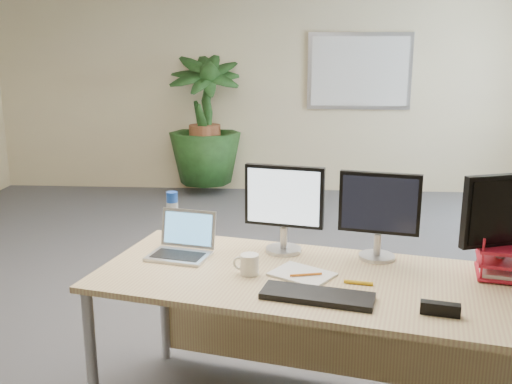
# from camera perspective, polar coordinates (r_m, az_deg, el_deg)

# --- Properties ---
(floor) EXTENTS (8.00, 8.00, 0.00)m
(floor) POSITION_cam_1_polar(r_m,az_deg,el_deg) (3.87, -2.39, -13.81)
(floor) COLOR #4B4B50
(floor) RESTS_ON ground
(back_wall) EXTENTS (7.00, 0.04, 2.70)m
(back_wall) POSITION_cam_1_polar(r_m,az_deg,el_deg) (7.43, 0.83, 10.46)
(back_wall) COLOR beige
(back_wall) RESTS_ON floor
(whiteboard) EXTENTS (1.30, 0.04, 0.95)m
(whiteboard) POSITION_cam_1_polar(r_m,az_deg,el_deg) (7.42, 10.32, 11.79)
(whiteboard) COLOR #A2A2A7
(whiteboard) RESTS_ON back_wall
(desk) EXTENTS (2.19, 1.31, 0.79)m
(desk) POSITION_cam_1_polar(r_m,az_deg,el_deg) (2.84, 6.43, -10.74)
(desk) COLOR tan
(desk) RESTS_ON floor
(floor_plant) EXTENTS (0.98, 0.98, 1.50)m
(floor_plant) POSITION_cam_1_polar(r_m,az_deg,el_deg) (7.27, -5.13, 5.57)
(floor_plant) COLOR #173613
(floor_plant) RESTS_ON floor
(monitor_left) EXTENTS (0.41, 0.19, 0.46)m
(monitor_left) POSITION_cam_1_polar(r_m,az_deg,el_deg) (2.91, 2.82, -1.10)
(monitor_left) COLOR #B1B1B6
(monitor_left) RESTS_ON desk
(monitor_right) EXTENTS (0.39, 0.18, 0.44)m
(monitor_right) POSITION_cam_1_polar(r_m,az_deg,el_deg) (2.87, 12.21, -1.76)
(monitor_right) COLOR #B1B1B6
(monitor_right) RESTS_ON desk
(monitor_dark) EXTENTS (0.42, 0.20, 0.48)m
(monitor_dark) POSITION_cam_1_polar(r_m,az_deg,el_deg) (2.83, 23.62, -2.41)
(monitor_dark) COLOR #B1B1B6
(monitor_dark) RESTS_ON desk
(laptop) EXTENTS (0.35, 0.32, 0.21)m
(laptop) POSITION_cam_1_polar(r_m,az_deg,el_deg) (2.95, -7.31, -5.13)
(laptop) COLOR silver
(laptop) RESTS_ON desk
(keyboard) EXTENTS (0.50, 0.26, 0.03)m
(keyboard) POSITION_cam_1_polar(r_m,az_deg,el_deg) (2.45, 6.15, -10.27)
(keyboard) COLOR black
(keyboard) RESTS_ON desk
(coffee_mug) EXTENTS (0.13, 0.09, 0.10)m
(coffee_mug) POSITION_cam_1_polar(r_m,az_deg,el_deg) (2.67, -0.73, -7.26)
(coffee_mug) COLOR white
(coffee_mug) RESTS_ON desk
(spiral_notebook) EXTENTS (0.34, 0.32, 0.01)m
(spiral_notebook) POSITION_cam_1_polar(r_m,az_deg,el_deg) (2.68, 4.62, -8.21)
(spiral_notebook) COLOR silver
(spiral_notebook) RESTS_ON desk
(orange_pen) EXTENTS (0.15, 0.04, 0.01)m
(orange_pen) POSITION_cam_1_polar(r_m,az_deg,el_deg) (2.65, 5.02, -8.22)
(orange_pen) COLOR orange
(orange_pen) RESTS_ON spiral_notebook
(yellow_highlighter) EXTENTS (0.13, 0.04, 0.02)m
(yellow_highlighter) POSITION_cam_1_polar(r_m,az_deg,el_deg) (2.62, 10.22, -8.91)
(yellow_highlighter) COLOR yellow
(yellow_highlighter) RESTS_ON desk
(water_bottle) EXTENTS (0.07, 0.07, 0.26)m
(water_bottle) POSITION_cam_1_polar(r_m,az_deg,el_deg) (3.18, -8.33, -2.42)
(water_bottle) COLOR #A8B7C5
(water_bottle) RESTS_ON desk
(letter_tray) EXTENTS (0.35, 0.29, 0.14)m
(letter_tray) POSITION_cam_1_polar(r_m,az_deg,el_deg) (2.88, 24.21, -6.59)
(letter_tray) COLOR #B1152A
(letter_tray) RESTS_ON desk
(stapler) EXTENTS (0.16, 0.07, 0.05)m
(stapler) POSITION_cam_1_polar(r_m,az_deg,el_deg) (2.41, 17.94, -11.06)
(stapler) COLOR black
(stapler) RESTS_ON desk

